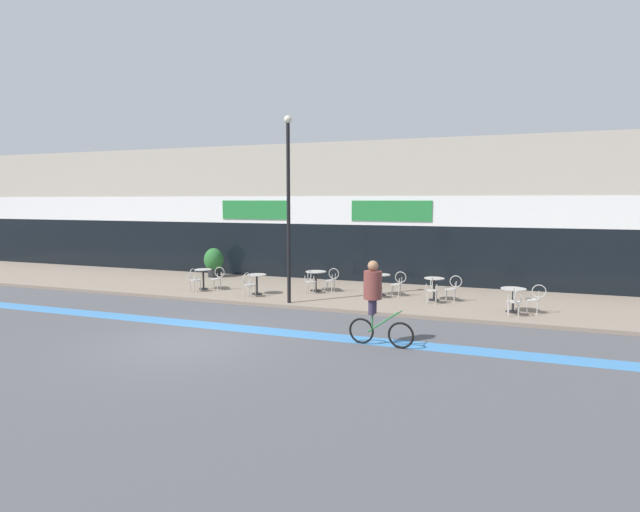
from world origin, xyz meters
name	(u,v)px	position (x,y,z in m)	size (l,w,h in m)	color
ground_plane	(186,343)	(0.00, 0.00, 0.00)	(120.00, 120.00, 0.00)	#4C4C51
sidewalk_slab	(296,291)	(0.00, 7.25, 0.06)	(40.00, 5.50, 0.12)	gray
storefront_facade	(334,212)	(0.00, 11.97, 2.99)	(40.00, 4.06, 6.01)	#B2A899
bike_lane_stripe	(222,326)	(0.00, 1.73, 0.00)	(36.00, 0.70, 0.01)	#3D7AB7
bistro_table_0	(203,275)	(-3.42, 6.13, 0.67)	(0.65, 0.65, 0.78)	black
bistro_table_1	(257,280)	(-0.99, 5.90, 0.64)	(0.70, 0.70, 0.73)	black
bistro_table_2	(316,277)	(0.81, 7.27, 0.66)	(0.78, 0.78, 0.75)	black
bistro_table_3	(381,280)	(3.33, 7.25, 0.66)	(0.68, 0.68, 0.76)	black
bistro_table_4	(434,284)	(5.27, 6.95, 0.67)	(0.68, 0.68, 0.78)	black
bistro_table_5	(513,295)	(7.79, 5.92, 0.65)	(0.75, 0.75, 0.74)	black
cafe_chair_0_near	(194,278)	(-3.42, 5.51, 0.64)	(0.42, 0.58, 0.90)	#B7B2AD
cafe_chair_0_side	(217,277)	(-2.80, 6.14, 0.64)	(0.59, 0.43, 0.90)	#B7B2AD
cafe_chair_1_near	(249,283)	(-1.00, 5.27, 0.64)	(0.45, 0.60, 0.90)	#B7B2AD
cafe_chair_2_near	(310,280)	(0.81, 6.64, 0.64)	(0.42, 0.59, 0.90)	#B7B2AD
cafe_chair_2_side	(331,278)	(1.44, 7.26, 0.64)	(0.58, 0.42, 0.90)	#B7B2AD
cafe_chair_3_near	(377,284)	(3.34, 6.62, 0.64)	(0.42, 0.59, 0.90)	#B7B2AD
cafe_chair_3_side	(398,282)	(3.96, 7.24, 0.64)	(0.58, 0.42, 0.90)	#B7B2AD
cafe_chair_4_near	(432,288)	(5.27, 6.32, 0.64)	(0.41, 0.58, 0.90)	#B7B2AD
cafe_chair_4_side	(453,286)	(5.89, 6.95, 0.64)	(0.58, 0.40, 0.90)	#B7B2AD
cafe_chair_5_near	(514,299)	(7.79, 5.29, 0.64)	(0.43, 0.59, 0.90)	#B7B2AD
cafe_chair_5_side	(535,297)	(8.41, 5.91, 0.64)	(0.59, 0.42, 0.90)	#B7B2AD
planter_pot	(214,261)	(-4.71, 8.98, 0.82)	(0.87, 0.87, 1.30)	#232326
lamp_post	(288,198)	(0.73, 4.87, 3.61)	(0.26, 0.26, 6.16)	black
cyclist_0	(374,295)	(4.49, 1.41, 1.25)	(1.65, 0.54, 2.10)	black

